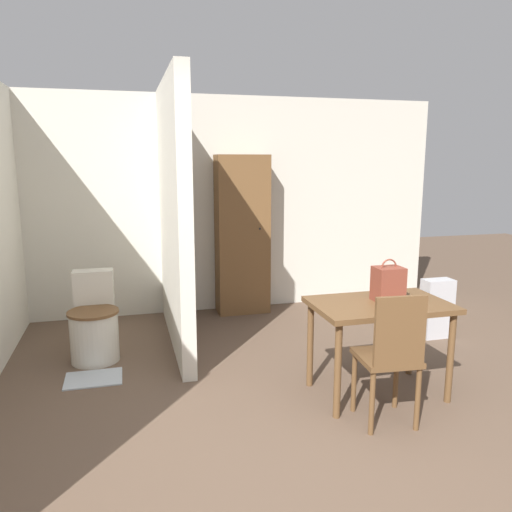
{
  "coord_description": "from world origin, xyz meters",
  "views": [
    {
      "loc": [
        -1.1,
        -2.21,
        1.76
      ],
      "look_at": [
        -0.08,
        1.63,
        1.0
      ],
      "focal_mm": 35.0,
      "sensor_mm": 36.0,
      "label": 1
    }
  ],
  "objects_px": {
    "toilet": "(94,325)",
    "space_heater": "(437,308)",
    "wooden_chair": "(391,354)",
    "dining_table": "(380,315)",
    "wooden_cabinet": "(242,235)",
    "handbag": "(388,284)"
  },
  "relations": [
    {
      "from": "handbag",
      "to": "space_heater",
      "type": "distance_m",
      "value": 1.58
    },
    {
      "from": "dining_table",
      "to": "wooden_cabinet",
      "type": "relative_size",
      "value": 0.55
    },
    {
      "from": "toilet",
      "to": "space_heater",
      "type": "height_order",
      "value": "toilet"
    },
    {
      "from": "wooden_cabinet",
      "to": "space_heater",
      "type": "height_order",
      "value": "wooden_cabinet"
    },
    {
      "from": "toilet",
      "to": "wooden_cabinet",
      "type": "bearing_deg",
      "value": 33.19
    },
    {
      "from": "handbag",
      "to": "wooden_cabinet",
      "type": "height_order",
      "value": "wooden_cabinet"
    },
    {
      "from": "wooden_chair",
      "to": "space_heater",
      "type": "relative_size",
      "value": 1.56
    },
    {
      "from": "wooden_cabinet",
      "to": "space_heater",
      "type": "relative_size",
      "value": 3.07
    },
    {
      "from": "dining_table",
      "to": "wooden_cabinet",
      "type": "distance_m",
      "value": 2.42
    },
    {
      "from": "wooden_chair",
      "to": "wooden_cabinet",
      "type": "height_order",
      "value": "wooden_cabinet"
    },
    {
      "from": "dining_table",
      "to": "toilet",
      "type": "height_order",
      "value": "toilet"
    },
    {
      "from": "dining_table",
      "to": "wooden_chair",
      "type": "height_order",
      "value": "wooden_chair"
    },
    {
      "from": "toilet",
      "to": "space_heater",
      "type": "relative_size",
      "value": 1.29
    },
    {
      "from": "wooden_chair",
      "to": "handbag",
      "type": "height_order",
      "value": "handbag"
    },
    {
      "from": "dining_table",
      "to": "handbag",
      "type": "distance_m",
      "value": 0.24
    },
    {
      "from": "toilet",
      "to": "wooden_cabinet",
      "type": "distance_m",
      "value": 2.03
    },
    {
      "from": "dining_table",
      "to": "handbag",
      "type": "height_order",
      "value": "handbag"
    },
    {
      "from": "handbag",
      "to": "wooden_cabinet",
      "type": "bearing_deg",
      "value": 103.86
    },
    {
      "from": "wooden_chair",
      "to": "toilet",
      "type": "height_order",
      "value": "wooden_chair"
    },
    {
      "from": "wooden_chair",
      "to": "wooden_cabinet",
      "type": "distance_m",
      "value": 2.84
    },
    {
      "from": "handbag",
      "to": "wooden_cabinet",
      "type": "distance_m",
      "value": 2.39
    },
    {
      "from": "wooden_chair",
      "to": "handbag",
      "type": "bearing_deg",
      "value": 69.11
    }
  ]
}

